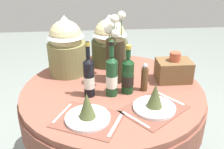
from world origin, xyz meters
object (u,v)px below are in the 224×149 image
wine_bottle_left (112,76)px  wine_bottle_rear (89,77)px  wine_bottle_right (128,75)px  pepper_mill (145,78)px  flower_vase (115,54)px  dining_table (112,106)px  woven_basket_side_right (173,70)px  gift_tub_back_centre (109,39)px  place_setting_left (87,112)px  gift_tub_back_left (66,44)px  place_setting_right (155,102)px

wine_bottle_left → wine_bottle_rear: (-0.14, 0.00, -0.00)m
wine_bottle_right → pepper_mill: wine_bottle_right is taller
flower_vase → wine_bottle_rear: flower_vase is taller
wine_bottle_right → wine_bottle_left: bearing=-167.3°
dining_table → woven_basket_side_right: bearing=9.3°
wine_bottle_left → wine_bottle_right: 0.10m
pepper_mill → woven_basket_side_right: woven_basket_side_right is taller
gift_tub_back_centre → woven_basket_side_right: 0.55m
place_setting_left → flower_vase: size_ratio=0.88×
wine_bottle_right → place_setting_left: bearing=-132.7°
dining_table → wine_bottle_left: 0.29m
wine_bottle_rear → dining_table: bearing=30.6°
dining_table → gift_tub_back_centre: (0.01, 0.41, 0.35)m
wine_bottle_rear → gift_tub_back_centre: bearing=71.7°
flower_vase → woven_basket_side_right: flower_vase is taller
dining_table → pepper_mill: bearing=-14.8°
pepper_mill → woven_basket_side_right: 0.26m
wine_bottle_left → gift_tub_back_centre: bearing=86.9°
flower_vase → wine_bottle_rear: 0.26m
gift_tub_back_centre → wine_bottle_rear: bearing=-108.3°
gift_tub_back_left → gift_tub_back_centre: (0.32, 0.15, -0.02)m
woven_basket_side_right → gift_tub_back_left: bearing=165.6°
wine_bottle_left → wine_bottle_rear: same height
dining_table → place_setting_left: (-0.16, -0.34, 0.19)m
place_setting_right → woven_basket_side_right: (0.21, 0.34, 0.03)m
wine_bottle_rear → woven_basket_side_right: (0.58, 0.16, -0.05)m
place_setting_right → pepper_mill: 0.23m
place_setting_left → pepper_mill: 0.46m
wine_bottle_right → gift_tub_back_left: (-0.39, 0.33, 0.11)m
gift_tub_back_left → gift_tub_back_centre: size_ratio=1.08×
dining_table → place_setting_right: size_ratio=2.82×
woven_basket_side_right → wine_bottle_right: bearing=-157.7°
place_setting_left → place_setting_right: bearing=10.0°
place_setting_right → flower_vase: bearing=116.5°
flower_vase → woven_basket_side_right: size_ratio=2.08×
place_setting_right → wine_bottle_right: (-0.12, 0.21, 0.07)m
dining_table → flower_vase: size_ratio=2.54×
place_setting_right → wine_bottle_left: wine_bottle_left is taller
pepper_mill → gift_tub_back_centre: bearing=111.8°
wine_bottle_left → gift_tub_back_centre: size_ratio=0.89×
dining_table → wine_bottle_rear: 0.32m
wine_bottle_rear → woven_basket_side_right: bearing=15.4°
dining_table → gift_tub_back_left: gift_tub_back_left is taller
place_setting_left → wine_bottle_right: bearing=47.3°
place_setting_right → pepper_mill: bearing=93.4°
wine_bottle_left → woven_basket_side_right: size_ratio=1.52×
wine_bottle_left → wine_bottle_right: wine_bottle_left is taller
place_setting_right → wine_bottle_left: bearing=140.9°
wine_bottle_right → pepper_mill: 0.12m
wine_bottle_left → gift_tub_back_centre: (0.03, 0.50, 0.07)m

